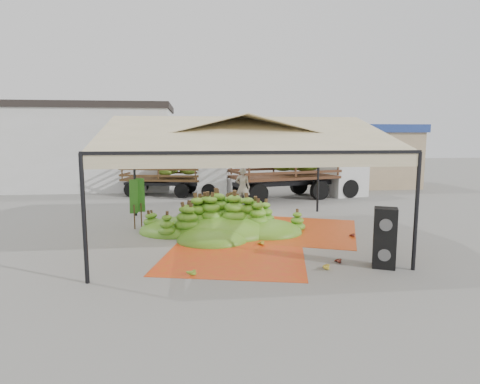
{
  "coord_description": "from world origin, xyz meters",
  "views": [
    {
      "loc": [
        -1.51,
        -13.26,
        3.38
      ],
      "look_at": [
        0.2,
        1.5,
        1.3
      ],
      "focal_mm": 30.0,
      "sensor_mm": 36.0,
      "label": 1
    }
  ],
  "objects": [
    {
      "name": "canopy_tent",
      "position": [
        0.0,
        0.0,
        3.3
      ],
      "size": [
        8.1,
        8.1,
        4.0
      ],
      "color": "black",
      "rests_on": "ground"
    },
    {
      "name": "hand_yellow_b",
      "position": [
        0.47,
        -1.3,
        0.1
      ],
      "size": [
        0.49,
        0.43,
        0.19
      ],
      "primitive_type": "ellipsoid",
      "rotation": [
        0.0,
        0.0,
        0.2
      ],
      "color": "gold",
      "rests_on": "ground"
    },
    {
      "name": "tarp_left",
      "position": [
        -0.42,
        -2.35,
        0.01
      ],
      "size": [
        4.68,
        4.54,
        0.01
      ],
      "primitive_type": "cube",
      "rotation": [
        0.0,
        0.0,
        -0.22
      ],
      "color": "red",
      "rests_on": "ground"
    },
    {
      "name": "truck_left",
      "position": [
        -2.23,
        9.73,
        1.27
      ],
      "size": [
        6.33,
        3.35,
        2.07
      ],
      "rotation": [
        0.0,
        0.0,
        -0.23
      ],
      "color": "#53381B",
      "rests_on": "ground"
    },
    {
      "name": "hand_red_a",
      "position": [
        2.23,
        -3.25,
        0.09
      ],
      "size": [
        0.43,
        0.37,
        0.18
      ],
      "primitive_type": "ellipsoid",
      "rotation": [
        0.0,
        0.0,
        -0.11
      ],
      "color": "#561E13",
      "rests_on": "ground"
    },
    {
      "name": "hand_green",
      "position": [
        -1.66,
        -3.7,
        0.1
      ],
      "size": [
        0.57,
        0.53,
        0.2
      ],
      "primitive_type": "ellipsoid",
      "rotation": [
        0.0,
        0.0,
        -0.48
      ],
      "color": "#347318",
      "rests_on": "ground"
    },
    {
      "name": "ground",
      "position": [
        0.0,
        0.0,
        0.0
      ],
      "size": [
        90.0,
        90.0,
        0.0
      ],
      "primitive_type": "plane",
      "color": "slate",
      "rests_on": "ground"
    },
    {
      "name": "hanging_bunches",
      "position": [
        1.49,
        -1.13,
        2.62
      ],
      "size": [
        1.74,
        0.24,
        0.2
      ],
      "color": "#3A7A19",
      "rests_on": "ground"
    },
    {
      "name": "speaker_stack",
      "position": [
        3.35,
        -3.7,
        0.78
      ],
      "size": [
        0.72,
        0.68,
        1.56
      ],
      "rotation": [
        0.0,
        0.0,
        -0.42
      ],
      "color": "black",
      "rests_on": "ground"
    },
    {
      "name": "banana_leaves",
      "position": [
        -3.7,
        1.73,
        0.0
      ],
      "size": [
        0.96,
        1.36,
        3.7
      ],
      "primitive_type": null,
      "color": "#2A691C",
      "rests_on": "ground"
    },
    {
      "name": "building_white",
      "position": [
        -10.0,
        14.0,
        2.71
      ],
      "size": [
        14.3,
        6.3,
        5.4
      ],
      "color": "silver",
      "rests_on": "ground"
    },
    {
      "name": "hand_red_b",
      "position": [
        3.7,
        -0.6,
        0.09
      ],
      "size": [
        0.42,
        0.36,
        0.17
      ],
      "primitive_type": "ellipsoid",
      "rotation": [
        0.0,
        0.0,
        -0.13
      ],
      "color": "#511512",
      "rests_on": "ground"
    },
    {
      "name": "tarp_right",
      "position": [
        2.09,
        0.62,
        0.01
      ],
      "size": [
        5.58,
        5.7,
        0.01
      ],
      "primitive_type": "cube",
      "rotation": [
        0.0,
        0.0,
        -0.37
      ],
      "color": "#CC4113",
      "rests_on": "ground"
    },
    {
      "name": "hand_yellow_a",
      "position": [
        1.72,
        -3.7,
        0.1
      ],
      "size": [
        0.54,
        0.48,
        0.21
      ],
      "primitive_type": "ellipsoid",
      "rotation": [
        0.0,
        0.0,
        -0.28
      ],
      "color": "#B58A24",
      "rests_on": "ground"
    },
    {
      "name": "building_tan",
      "position": [
        10.0,
        13.0,
        2.07
      ],
      "size": [
        6.3,
        5.3,
        4.1
      ],
      "color": "tan",
      "rests_on": "ground"
    },
    {
      "name": "vendor",
      "position": [
        0.79,
        5.47,
        0.96
      ],
      "size": [
        0.81,
        0.67,
        1.92
      ],
      "primitive_type": "imported",
      "rotation": [
        0.0,
        0.0,
        2.8
      ],
      "color": "gray",
      "rests_on": "ground"
    },
    {
      "name": "banana_heap",
      "position": [
        -0.49,
        0.58,
        0.64
      ],
      "size": [
        6.88,
        6.06,
        1.28
      ],
      "primitive_type": "ellipsoid",
      "rotation": [
        0.0,
        0.0,
        -0.21
      ],
      "color": "#4A831B",
      "rests_on": "ground"
    },
    {
      "name": "truck_right",
      "position": [
        4.58,
        8.34,
        1.59
      ],
      "size": [
        7.92,
        4.37,
        2.58
      ],
      "rotation": [
        0.0,
        0.0,
        0.25
      ],
      "color": "#502C1A",
      "rests_on": "ground"
    }
  ]
}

